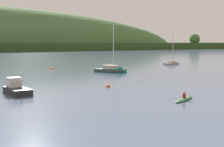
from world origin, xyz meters
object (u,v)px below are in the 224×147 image
object	(u,v)px
mooring_buoy_foreground	(108,87)
mooring_buoy_off_fishing_boat	(52,69)
fishing_boat_moored	(16,90)
sailboat_midwater_white	(173,64)
sailboat_near_mooring	(114,71)
canoe_with_paddler	(184,99)

from	to	relation	value
mooring_buoy_foreground	mooring_buoy_off_fishing_boat	size ratio (longest dim) A/B	0.86
mooring_buoy_off_fishing_boat	fishing_boat_moored	bearing A→B (deg)	-115.26
sailboat_midwater_white	fishing_boat_moored	size ratio (longest dim) A/B	1.90
sailboat_near_mooring	mooring_buoy_off_fishing_boat	bearing A→B (deg)	-176.34
fishing_boat_moored	canoe_with_paddler	world-z (taller)	fishing_boat_moored
sailboat_near_mooring	mooring_buoy_foreground	size ratio (longest dim) A/B	14.82
sailboat_near_mooring	sailboat_midwater_white	distance (m)	28.17
sailboat_near_mooring	mooring_buoy_foreground	distance (m)	20.66
sailboat_near_mooring	canoe_with_paddler	distance (m)	31.13
sailboat_midwater_white	mooring_buoy_off_fishing_boat	size ratio (longest dim) A/B	11.76
sailboat_near_mooring	fishing_boat_moored	xyz separation A→B (m)	(-22.38, -17.54, 0.19)
sailboat_midwater_white	fishing_boat_moored	bearing A→B (deg)	-169.82
fishing_boat_moored	mooring_buoy_off_fishing_boat	xyz separation A→B (m)	(14.06, 29.78, -0.40)
mooring_buoy_foreground	mooring_buoy_off_fishing_boat	bearing A→B (deg)	85.55
mooring_buoy_off_fishing_boat	sailboat_near_mooring	bearing A→B (deg)	-55.80
canoe_with_paddler	mooring_buoy_foreground	bearing A→B (deg)	71.32
canoe_with_paddler	mooring_buoy_foreground	distance (m)	12.43
fishing_boat_moored	canoe_with_paddler	distance (m)	18.61
sailboat_near_mooring	canoe_with_paddler	xyz separation A→B (m)	(-8.51, -29.95, -0.12)
mooring_buoy_foreground	canoe_with_paddler	bearing A→B (deg)	-80.10
fishing_boat_moored	mooring_buoy_foreground	xyz separation A→B (m)	(11.73, -0.16, -0.40)
sailboat_midwater_white	mooring_buoy_off_fishing_boat	bearing A→B (deg)	158.63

